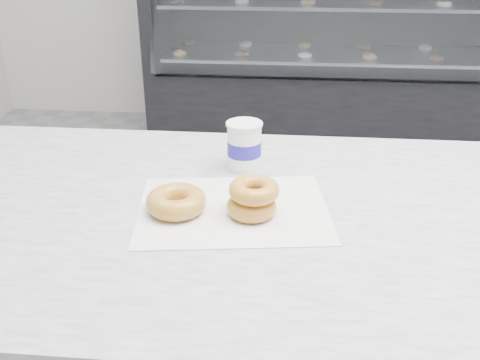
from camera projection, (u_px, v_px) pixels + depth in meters
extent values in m
plane|color=gray|center=(362.00, 356.00, 1.86)|extent=(5.00, 5.00, 0.00)
cube|color=silver|center=(451.00, 229.00, 0.94)|extent=(3.06, 0.76, 0.04)
cube|color=black|center=(331.00, 103.00, 3.63)|extent=(2.40, 0.70, 0.50)
cube|color=black|center=(335.00, 1.00, 3.65)|extent=(2.40, 0.06, 0.75)
cube|color=black|center=(158.00, 5.00, 3.46)|extent=(0.08, 0.70, 0.75)
cube|color=white|center=(343.00, 16.00, 3.08)|extent=(2.28, 0.16, 0.70)
cube|color=silver|center=(335.00, 55.00, 3.49)|extent=(2.20, 0.55, 0.02)
cube|color=silver|center=(339.00, 4.00, 3.35)|extent=(2.20, 0.55, 0.02)
cube|color=silver|center=(233.00, 209.00, 0.96)|extent=(0.37, 0.30, 0.00)
torus|color=gold|center=(176.00, 201.00, 0.95)|extent=(0.14, 0.14, 0.04)
torus|color=gold|center=(252.00, 206.00, 0.94)|extent=(0.09, 0.09, 0.03)
torus|color=gold|center=(254.00, 190.00, 0.93)|extent=(0.12, 0.12, 0.03)
cylinder|color=white|center=(244.00, 146.00, 1.11)|extent=(0.07, 0.07, 0.10)
cylinder|color=white|center=(244.00, 124.00, 1.08)|extent=(0.08, 0.08, 0.01)
cylinder|color=#1F1B95|center=(244.00, 148.00, 1.11)|extent=(0.07, 0.07, 0.03)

